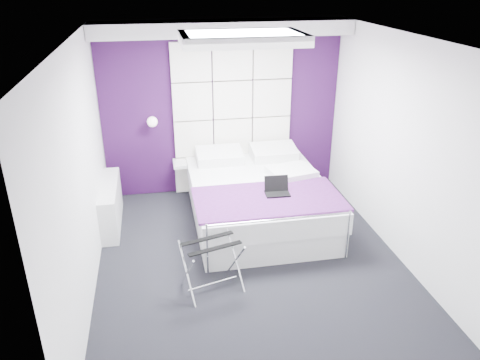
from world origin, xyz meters
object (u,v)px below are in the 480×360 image
(wall_lamp, at_px, (152,121))
(bed, at_px, (258,199))
(radiator, at_px, (111,205))
(luggage_rack, at_px, (212,266))
(nightstand, at_px, (188,163))
(laptop, at_px, (277,189))

(wall_lamp, bearing_deg, bed, -37.26)
(radiator, relative_size, luggage_rack, 2.01)
(bed, relative_size, nightstand, 5.04)
(bed, bearing_deg, radiator, 172.24)
(luggage_rack, xyz_separation_m, laptop, (0.96, 0.96, 0.39))
(luggage_rack, bearing_deg, radiator, 109.28)
(wall_lamp, height_order, radiator, wall_lamp)
(laptop, bearing_deg, nightstand, 127.60)
(radiator, bearing_deg, laptop, -18.81)
(radiator, distance_m, nightstand, 1.36)
(nightstand, bearing_deg, bed, -48.66)
(luggage_rack, bearing_deg, nightstand, 75.59)
(luggage_rack, distance_m, laptop, 1.41)
(nightstand, height_order, laptop, laptop)
(laptop, bearing_deg, radiator, 163.94)
(laptop, bearing_deg, bed, 109.21)
(nightstand, distance_m, laptop, 1.77)
(bed, bearing_deg, nightstand, 131.34)
(wall_lamp, relative_size, luggage_rack, 0.25)
(bed, xyz_separation_m, nightstand, (-0.87, 0.99, 0.21))
(bed, height_order, luggage_rack, bed)
(radiator, distance_m, luggage_rack, 2.05)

